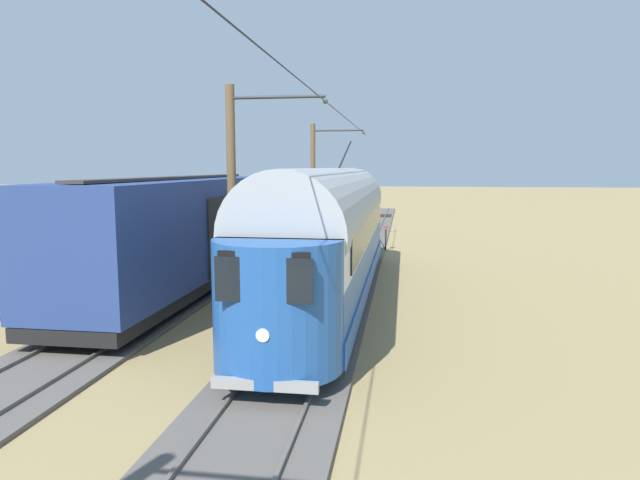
% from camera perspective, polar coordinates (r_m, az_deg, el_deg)
% --- Properties ---
extents(ground_plane, '(220.00, 220.00, 0.00)m').
position_cam_1_polar(ground_plane, '(20.50, -13.31, -5.01)').
color(ground_plane, '#937F51').
extents(track_streetcar_siding, '(2.80, 80.00, 0.18)m').
position_cam_1_polar(track_streetcar_siding, '(19.49, 1.36, -5.29)').
color(track_streetcar_siding, '#56514C').
rests_on(track_streetcar_siding, ground).
extents(track_adjacent_siding, '(2.80, 80.00, 0.18)m').
position_cam_1_polar(track_adjacent_siding, '(20.77, -13.00, -4.69)').
color(track_adjacent_siding, '#56514C').
rests_on(track_adjacent_siding, ground).
extents(track_third_siding, '(2.80, 80.00, 0.18)m').
position_cam_1_polar(track_third_siding, '(23.16, -25.02, -3.96)').
color(track_third_siding, '#56514C').
rests_on(track_third_siding, ground).
extents(vintage_streetcar, '(2.65, 17.97, 5.29)m').
position_cam_1_polar(vintage_streetcar, '(18.39, 1.09, 0.93)').
color(vintage_streetcar, '#1E4C93').
rests_on(vintage_streetcar, ground).
extents(coach_adjacent, '(2.96, 13.44, 3.85)m').
position_cam_1_polar(coach_adjacent, '(19.53, -14.23, 0.79)').
color(coach_adjacent, navy).
rests_on(coach_adjacent, ground).
extents(catenary_pole_foreground, '(3.15, 0.28, 6.82)m').
position_cam_1_polar(catenary_pole_foreground, '(32.85, -0.55, 6.09)').
color(catenary_pole_foreground, brown).
rests_on(catenary_pole_foreground, ground).
extents(catenary_pole_mid_near, '(3.15, 0.28, 6.82)m').
position_cam_1_polar(catenary_pole_mid_near, '(17.64, -8.64, 4.88)').
color(catenary_pole_mid_near, brown).
rests_on(catenary_pole_mid_near, ground).
extents(overhead_wire_run, '(2.94, 50.75, 0.18)m').
position_cam_1_polar(overhead_wire_run, '(10.36, -5.43, 18.15)').
color(overhead_wire_run, black).
rests_on(overhead_wire_run, ground).
extents(switch_stand, '(0.50, 0.30, 1.24)m').
position_cam_1_polar(switch_stand, '(29.64, 6.65, 0.31)').
color(switch_stand, black).
rests_on(switch_stand, ground).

